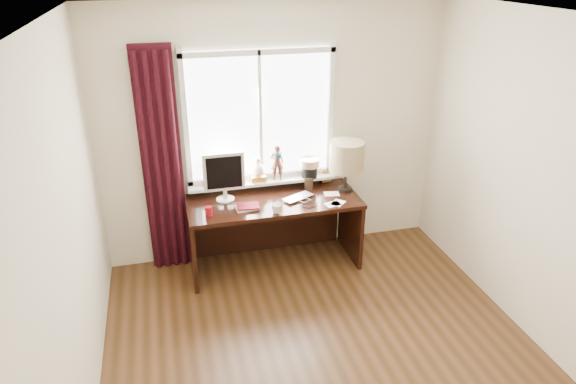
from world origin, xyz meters
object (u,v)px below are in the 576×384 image
object	(u,v)px
mug	(276,208)
monitor	(224,174)
red_cup	(209,211)
desk	(272,217)
laptop	(298,198)
table_lamp	(347,157)

from	to	relation	value
mug	monitor	world-z (taller)	monitor
red_cup	desk	world-z (taller)	red_cup
red_cup	laptop	bearing A→B (deg)	8.96
monitor	laptop	bearing A→B (deg)	-12.08
laptop	table_lamp	world-z (taller)	table_lamp
laptop	table_lamp	distance (m)	0.64
desk	laptop	bearing A→B (deg)	-28.50
red_cup	desk	bearing A→B (deg)	22.57
table_lamp	desk	bearing A→B (deg)	176.48
mug	red_cup	bearing A→B (deg)	171.09
desk	mug	bearing A→B (deg)	-95.60
red_cup	monitor	size ratio (longest dim) A/B	0.18
table_lamp	monitor	bearing A→B (deg)	176.90
mug	red_cup	size ratio (longest dim) A/B	1.04
laptop	monitor	bearing A→B (deg)	141.69
laptop	monitor	world-z (taller)	monitor
laptop	desk	bearing A→B (deg)	125.28
mug	desk	distance (m)	0.47
laptop	monitor	size ratio (longest dim) A/B	0.65
laptop	desk	xyz separation A→B (m)	(-0.24, 0.13, -0.26)
desk	monitor	world-z (taller)	monitor
red_cup	table_lamp	world-z (taller)	table_lamp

